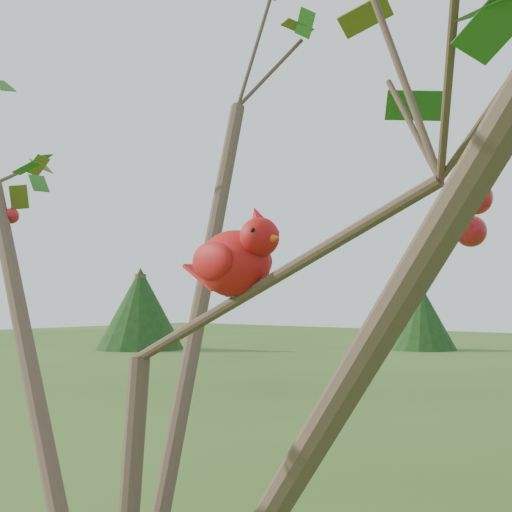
% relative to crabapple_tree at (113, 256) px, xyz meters
% --- Properties ---
extents(crabapple_tree, '(2.35, 2.05, 2.95)m').
position_rel_crabapple_tree_xyz_m(crabapple_tree, '(0.00, 0.00, 0.00)').
color(crabapple_tree, '#3B2E20').
rests_on(crabapple_tree, ground).
extents(cardinal, '(0.22, 0.12, 0.15)m').
position_rel_crabapple_tree_xyz_m(cardinal, '(0.17, 0.10, -0.01)').
color(cardinal, '#B7160F').
rests_on(cardinal, ground).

